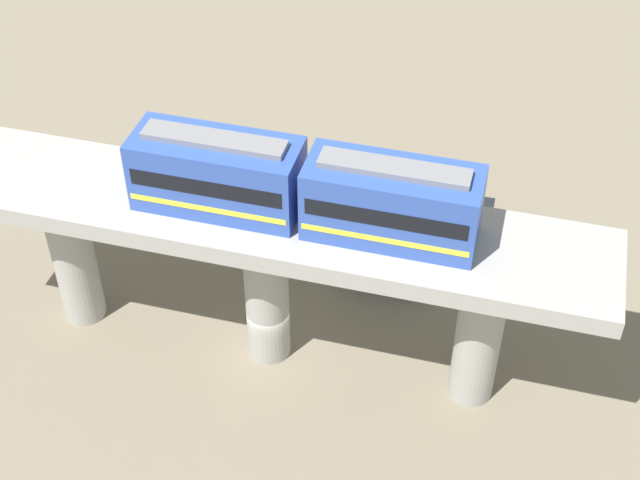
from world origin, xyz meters
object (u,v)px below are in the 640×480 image
object	(u,v)px
parked_car_white	(471,220)
parked_car_red	(222,199)
tree_near_viaduct	(312,187)
train	(303,187)
parked_car_blue	(389,267)

from	to	relation	value
parked_car_white	parked_car_red	bearing A→B (deg)	97.28
parked_car_red	tree_near_viaduct	world-z (taller)	tree_near_viaduct
train	parked_car_red	distance (m)	14.48
parked_car_blue	tree_near_viaduct	bearing A→B (deg)	67.68
parked_car_red	tree_near_viaduct	bearing A→B (deg)	-115.97
parked_car_blue	tree_near_viaduct	world-z (taller)	tree_near_viaduct
parked_car_blue	parked_car_red	bearing A→B (deg)	71.77
parked_car_red	train	bearing A→B (deg)	-154.10
parked_car_white	tree_near_viaduct	bearing A→B (deg)	110.94
train	parked_car_red	xyz separation A→B (m)	(8.90, 7.13, -8.92)
train	parked_car_white	world-z (taller)	train
parked_car_red	parked_car_blue	world-z (taller)	same
parked_car_red	parked_car_blue	xyz separation A→B (m)	(-2.88, -9.68, 0.00)
parked_car_white	tree_near_viaduct	distance (m)	8.68
parked_car_white	tree_near_viaduct	size ratio (longest dim) A/B	0.85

